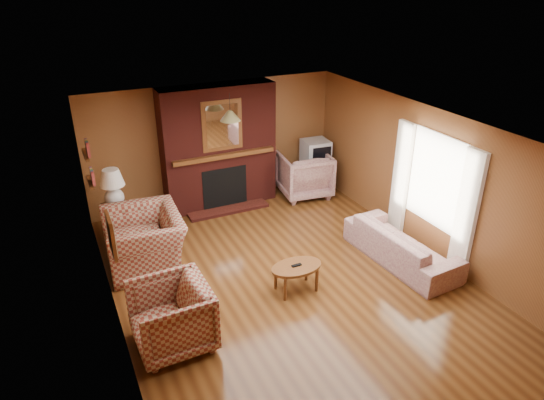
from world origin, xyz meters
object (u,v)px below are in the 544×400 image
floral_armchair (304,174)px  tv_stand (314,176)px  plaid_armchair (171,317)px  fireplace (219,148)px  side_table (118,222)px  table_lamp (113,186)px  crt_tv (316,151)px  floral_sofa (402,245)px  plaid_loveseat (144,240)px  coffee_table (296,269)px

floral_armchair → tv_stand: floral_armchair is taller
plaid_armchair → tv_stand: 5.26m
fireplace → side_table: 2.34m
table_lamp → crt_tv: bearing=4.7°
fireplace → floral_sofa: 3.87m
plaid_loveseat → floral_sofa: (3.75, -1.69, -0.14)m
table_lamp → plaid_loveseat: bearing=-76.4°
plaid_armchair → floral_sofa: size_ratio=0.47×
fireplace → crt_tv: size_ratio=4.26×
plaid_loveseat → coffee_table: plaid_loveseat is taller
side_table → crt_tv: 4.20m
fireplace → floral_sofa: bearing=-59.7°
coffee_table → tv_stand: bearing=56.0°
floral_armchair → crt_tv: size_ratio=1.79×
floral_sofa → side_table: bearing=52.1°
coffee_table → tv_stand: tv_stand is taller
floral_armchair → side_table: bearing=10.7°
coffee_table → side_table: size_ratio=1.25×
plaid_armchair → side_table: size_ratio=1.53×
floral_armchair → table_lamp: bearing=10.7°
side_table → plaid_loveseat: bearing=-76.4°
floral_sofa → table_lamp: size_ratio=2.98×
fireplace → table_lamp: 2.17m
side_table → floral_armchair: bearing=3.0°
side_table → tv_stand: size_ratio=1.00×
fireplace → tv_stand: 2.24m
plaid_armchair → floral_armchair: (3.66, 3.26, 0.03)m
fireplace → floral_armchair: (1.71, -0.33, -0.72)m
tv_stand → crt_tv: bearing=-84.9°
side_table → plaid_armchair: bearing=-87.2°
plaid_armchair → floral_sofa: bearing=93.8°
floral_sofa → floral_armchair: bearing=-0.0°
fireplace → crt_tv: fireplace is taller
floral_armchair → crt_tv: (0.34, 0.14, 0.40)m
side_table → crt_tv: crt_tv is taller
floral_sofa → crt_tv: crt_tv is taller
coffee_table → floral_armchair: bearing=59.3°
fireplace → table_lamp: (-2.10, -0.53, -0.18)m
tv_stand → plaid_loveseat: bearing=-155.4°
tv_stand → crt_tv: size_ratio=1.10×
floral_sofa → plaid_armchair: bearing=91.3°
plaid_armchair → coffee_table: 1.97m
floral_sofa → crt_tv: size_ratio=3.60×
tv_stand → floral_armchair: bearing=-151.1°
plaid_armchair → side_table: (-0.15, 3.06, -0.12)m
plaid_loveseat → tv_stand: (3.90, 1.38, -0.12)m
side_table → table_lamp: size_ratio=0.91×
floral_armchair → tv_stand: (0.34, 0.15, -0.15)m
plaid_loveseat → crt_tv: crt_tv is taller
coffee_table → plaid_loveseat: bearing=137.8°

